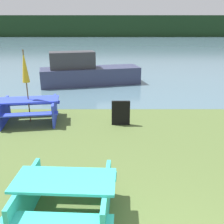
% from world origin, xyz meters
% --- Properties ---
extents(water, '(60.00, 50.00, 0.00)m').
position_xyz_m(water, '(0.00, 32.10, -0.00)').
color(water, slate).
rests_on(water, ground_plane).
extents(far_treeline, '(80.00, 1.60, 4.00)m').
position_xyz_m(far_treeline, '(0.00, 52.10, 2.00)').
color(far_treeline, '#193319').
rests_on(far_treeline, water).
extents(picnic_table_teal, '(1.61, 1.46, 0.73)m').
position_xyz_m(picnic_table_teal, '(-1.03, 1.63, 0.44)').
color(picnic_table_teal, '#33B7A8').
rests_on(picnic_table_teal, ground_plane).
extents(picnic_table_blue, '(1.98, 1.63, 0.73)m').
position_xyz_m(picnic_table_blue, '(-2.87, 5.90, 0.45)').
color(picnic_table_blue, blue).
rests_on(picnic_table_blue, ground_plane).
extents(umbrella_gold, '(0.22, 0.22, 2.21)m').
position_xyz_m(umbrella_gold, '(-2.87, 5.90, 1.70)').
color(umbrella_gold, brown).
rests_on(umbrella_gold, ground_plane).
extents(boat, '(4.98, 2.40, 1.61)m').
position_xyz_m(boat, '(-1.56, 10.99, 0.60)').
color(boat, '#333856').
rests_on(boat, water).
extents(signboard, '(0.55, 0.08, 0.75)m').
position_xyz_m(signboard, '(-0.05, 5.64, 0.38)').
color(signboard, black).
rests_on(signboard, ground_plane).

